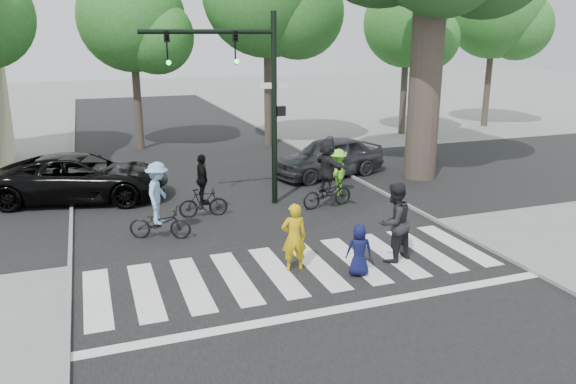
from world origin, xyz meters
The scene contains 20 objects.
ground centered at (0.00, 0.00, 0.00)m, with size 120.00×120.00×0.00m, color gray.
road_stem centered at (0.00, 5.00, 0.01)m, with size 10.00×70.00×0.01m, color black.
road_cross centered at (0.00, 8.00, 0.01)m, with size 70.00×10.00×0.01m, color black.
curb_left centered at (-5.05, 5.00, 0.05)m, with size 0.10×70.00×0.10m, color gray.
curb_right centered at (5.05, 5.00, 0.05)m, with size 0.10×70.00×0.10m, color gray.
crosswalk centered at (0.00, 0.66, 0.01)m, with size 10.00×3.85×0.01m.
traffic_signal centered at (0.35, 6.20, 3.90)m, with size 4.45×0.29×6.00m.
bg_tree_2 centered at (-1.76, 16.62, 5.78)m, with size 5.04×4.80×8.40m.
bg_tree_4 centered at (12.23, 16.12, 5.64)m, with size 4.83×4.60×8.15m.
bg_tree_5 centered at (18.27, 16.69, 6.36)m, with size 5.67×5.40×9.30m.
pedestrian_woman centered at (-0.09, 0.96, 0.82)m, with size 0.59×0.39×1.63m, color gold.
pedestrian_child centered at (1.20, 0.18, 0.61)m, with size 0.60×0.39×1.22m, color #0F123D.
pedestrian_adult centered at (2.37, 0.68, 0.98)m, with size 0.96×0.74×1.97m, color black.
cyclist_left centered at (-2.75, 4.15, 0.92)m, with size 1.77×1.24×2.12m.
cyclist_mid centered at (-1.27, 5.60, 0.79)m, with size 1.50×0.93×1.92m.
cyclist_right centered at (2.63, 5.22, 0.99)m, with size 1.82×1.69×2.22m.
car_suv centered at (-4.69, 8.71, 0.77)m, with size 2.57×5.57×1.55m, color black.
car_grey centered at (4.30, 8.90, 0.76)m, with size 1.81×4.49×1.53m, color #35353A.
bystander_hivis centered at (3.53, 6.40, 0.80)m, with size 1.03×0.59×1.60m, color #84F833.
bystander_dark centered at (4.02, 8.25, 0.86)m, with size 0.63×0.41×1.72m, color black.
Camera 1 is at (-4.38, -10.45, 5.37)m, focal length 35.00 mm.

